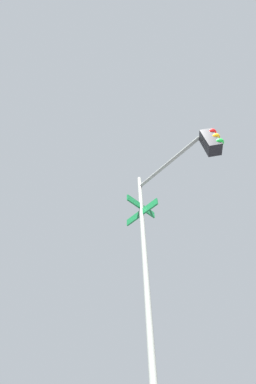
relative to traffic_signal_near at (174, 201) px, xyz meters
The scene contains 1 object.
traffic_signal_near is the anchor object (origin of this frame).
Camera 1 is at (-3.59, -6.71, 1.02)m, focal length 19.39 mm.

